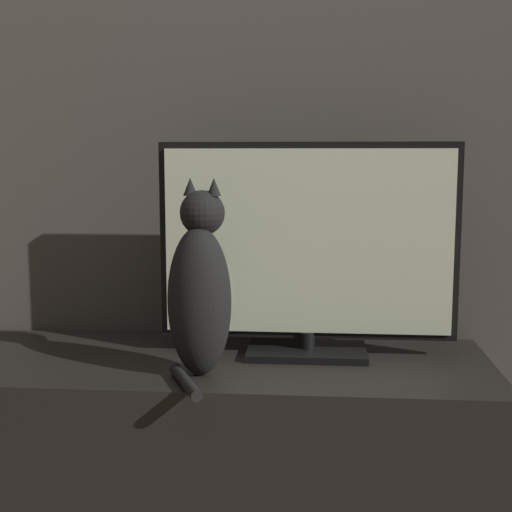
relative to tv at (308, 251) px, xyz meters
The scene contains 4 objects.
wall_back 0.68m from the tv, 134.96° to the left, with size 4.80×0.05×2.60m.
tv_stand 0.57m from the tv, 163.49° to the right, with size 1.50×0.55×0.43m.
tv is the anchor object (origin of this frame).
cat 0.35m from the tv, 142.65° to the right, with size 0.19×0.31×0.50m.
Camera 1 is at (0.27, -0.97, 0.98)m, focal length 50.00 mm.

